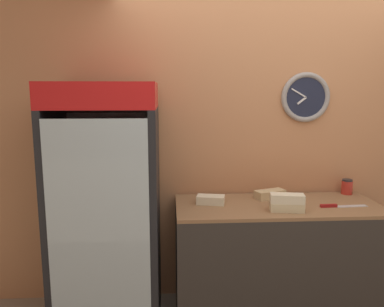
# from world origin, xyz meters

# --- Properties ---
(wall_back) EXTENTS (5.20, 0.10, 2.70)m
(wall_back) POSITION_xyz_m (0.00, 1.24, 1.35)
(wall_back) COLOR tan
(wall_back) RESTS_ON ground_plane
(prep_counter) EXTENTS (1.57, 0.64, 0.91)m
(prep_counter) POSITION_xyz_m (0.00, 0.87, 0.46)
(prep_counter) COLOR #332D28
(prep_counter) RESTS_ON ground_plane
(beverage_cooler) EXTENTS (0.77, 0.68, 1.83)m
(beverage_cooler) POSITION_xyz_m (-1.30, 0.90, 1.00)
(beverage_cooler) COLOR black
(beverage_cooler) RESTS_ON ground_plane
(sandwich_stack_bottom) EXTENTS (0.25, 0.13, 0.06)m
(sandwich_stack_bottom) POSITION_xyz_m (0.01, 0.70, 0.94)
(sandwich_stack_bottom) COLOR beige
(sandwich_stack_bottom) RESTS_ON prep_counter
(sandwich_stack_middle) EXTENTS (0.25, 0.14, 0.06)m
(sandwich_stack_middle) POSITION_xyz_m (0.01, 0.70, 1.01)
(sandwich_stack_middle) COLOR beige
(sandwich_stack_middle) RESTS_ON sandwich_stack_bottom
(sandwich_flat_left) EXTENTS (0.23, 0.15, 0.06)m
(sandwich_flat_left) POSITION_xyz_m (-0.52, 0.92, 0.94)
(sandwich_flat_left) COLOR beige
(sandwich_flat_left) RESTS_ON prep_counter
(sandwich_flat_right) EXTENTS (0.27, 0.19, 0.07)m
(sandwich_flat_right) POSITION_xyz_m (-0.02, 1.04, 0.95)
(sandwich_flat_right) COLOR tan
(sandwich_flat_right) RESTS_ON prep_counter
(chefs_knife) EXTENTS (0.37, 0.06, 0.02)m
(chefs_knife) POSITION_xyz_m (0.42, 0.78, 0.92)
(chefs_knife) COLOR silver
(chefs_knife) RESTS_ON prep_counter
(condiment_jar) EXTENTS (0.09, 0.09, 0.13)m
(condiment_jar) POSITION_xyz_m (0.66, 1.12, 0.97)
(condiment_jar) COLOR #B72D23
(condiment_jar) RESTS_ON prep_counter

